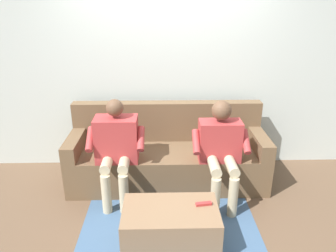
{
  "coord_description": "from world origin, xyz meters",
  "views": [
    {
      "loc": [
        0.08,
        3.32,
        2.1
      ],
      "look_at": [
        0.0,
        0.05,
        0.79
      ],
      "focal_mm": 34.28,
      "sensor_mm": 36.0,
      "label": 1
    }
  ],
  "objects_px": {
    "person_left_seated": "(221,146)",
    "person_right_seated": "(116,144)",
    "couch": "(168,157)",
    "coffee_table": "(171,227)",
    "remote_red": "(204,204)"
  },
  "relations": [
    {
      "from": "person_left_seated",
      "to": "person_right_seated",
      "type": "bearing_deg",
      "value": -2.15
    },
    {
      "from": "couch",
      "to": "coffee_table",
      "type": "relative_size",
      "value": 2.71
    },
    {
      "from": "person_left_seated",
      "to": "coffee_table",
      "type": "bearing_deg",
      "value": 53.31
    },
    {
      "from": "coffee_table",
      "to": "remote_red",
      "type": "height_order",
      "value": "remote_red"
    },
    {
      "from": "couch",
      "to": "remote_red",
      "type": "bearing_deg",
      "value": 105.35
    },
    {
      "from": "couch",
      "to": "person_left_seated",
      "type": "xyz_separation_m",
      "value": [
        -0.56,
        0.39,
        0.32
      ]
    },
    {
      "from": "coffee_table",
      "to": "person_left_seated",
      "type": "xyz_separation_m",
      "value": [
        -0.56,
        -0.75,
        0.44
      ]
    },
    {
      "from": "couch",
      "to": "remote_red",
      "type": "relative_size",
      "value": 16.06
    },
    {
      "from": "couch",
      "to": "coffee_table",
      "type": "xyz_separation_m",
      "value": [
        0.0,
        1.13,
        -0.12
      ]
    },
    {
      "from": "person_right_seated",
      "to": "remote_red",
      "type": "xyz_separation_m",
      "value": [
        -0.85,
        0.73,
        -0.25
      ]
    },
    {
      "from": "couch",
      "to": "person_left_seated",
      "type": "distance_m",
      "value": 0.75
    },
    {
      "from": "person_right_seated",
      "to": "remote_red",
      "type": "bearing_deg",
      "value": 139.25
    },
    {
      "from": "coffee_table",
      "to": "person_left_seated",
      "type": "relative_size",
      "value": 0.76
    },
    {
      "from": "coffee_table",
      "to": "person_right_seated",
      "type": "relative_size",
      "value": 0.75
    },
    {
      "from": "couch",
      "to": "person_left_seated",
      "type": "relative_size",
      "value": 2.06
    }
  ]
}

